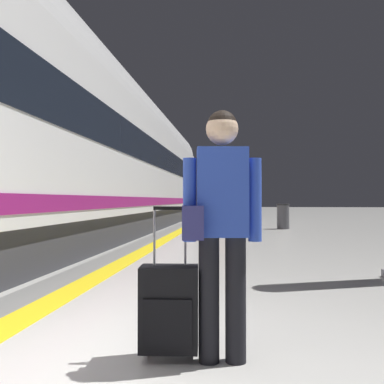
% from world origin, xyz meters
% --- Properties ---
extents(safety_line_strip, '(0.36, 80.00, 0.01)m').
position_xyz_m(safety_line_strip, '(-0.69, 10.00, 0.00)').
color(safety_line_strip, yellow).
rests_on(safety_line_strip, ground).
extents(tactile_edge_band, '(0.60, 80.00, 0.01)m').
position_xyz_m(tactile_edge_band, '(-1.01, 10.00, 0.00)').
color(tactile_edge_band, slate).
rests_on(tactile_edge_band, ground).
extents(high_speed_train, '(2.94, 28.74, 4.97)m').
position_xyz_m(high_speed_train, '(-2.78, 9.30, 2.50)').
color(high_speed_train, '#38383D').
rests_on(high_speed_train, ground).
extents(traveller_foreground, '(0.52, 0.31, 1.63)m').
position_xyz_m(traveller_foreground, '(1.10, 0.52, 0.94)').
color(traveller_foreground, black).
rests_on(traveller_foreground, ground).
extents(rolling_suitcase_foreground, '(0.39, 0.26, 1.00)m').
position_xyz_m(rolling_suitcase_foreground, '(0.76, 0.53, 0.34)').
color(rolling_suitcase_foreground, black).
rests_on(rolling_suitcase_foreground, ground).
extents(passenger_near, '(0.51, 0.35, 1.64)m').
position_xyz_m(passenger_near, '(0.66, 13.46, 0.97)').
color(passenger_near, brown).
rests_on(passenger_near, ground).
extents(duffel_bag_near, '(0.44, 0.26, 0.36)m').
position_xyz_m(duffel_bag_near, '(0.98, 13.33, 0.15)').
color(duffel_bag_near, black).
rests_on(duffel_bag_near, ground).
extents(waste_bin, '(0.46, 0.46, 0.91)m').
position_xyz_m(waste_bin, '(2.86, 13.34, 0.46)').
color(waste_bin, '#4C4C51').
rests_on(waste_bin, ground).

